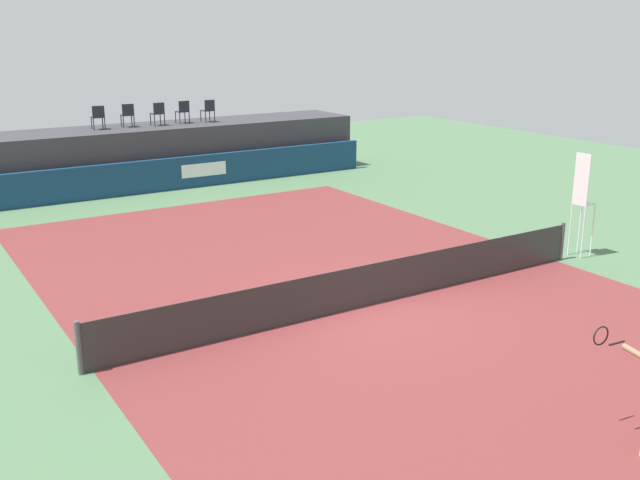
% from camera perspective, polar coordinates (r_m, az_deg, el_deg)
% --- Properties ---
extents(ground_plane, '(48.00, 48.00, 0.00)m').
position_cam_1_polar(ground_plane, '(18.47, -1.68, -2.25)').
color(ground_plane, '#4C704C').
extents(court_inner, '(12.00, 22.00, 0.00)m').
position_cam_1_polar(court_inner, '(16.11, 3.76, -5.11)').
color(court_inner, maroon).
rests_on(court_inner, ground).
extents(sponsor_wall, '(18.00, 0.22, 1.20)m').
position_cam_1_polar(sponsor_wall, '(27.61, -12.83, 4.88)').
color(sponsor_wall, navy).
rests_on(sponsor_wall, ground).
extents(spectator_platform, '(18.00, 2.80, 2.20)m').
position_cam_1_polar(spectator_platform, '(29.20, -14.11, 6.41)').
color(spectator_platform, '#38383D').
rests_on(spectator_platform, ground).
extents(spectator_chair_far_left, '(0.47, 0.47, 0.89)m').
position_cam_1_polar(spectator_chair_far_left, '(28.51, -16.92, 9.21)').
color(spectator_chair_far_left, '#1E232D').
rests_on(spectator_chair_far_left, spectator_platform).
extents(spectator_chair_left, '(0.48, 0.48, 0.89)m').
position_cam_1_polar(spectator_chair_left, '(28.90, -14.77, 9.46)').
color(spectator_chair_left, '#1E232D').
rests_on(spectator_chair_left, spectator_platform).
extents(spectator_chair_center, '(0.46, 0.46, 0.89)m').
position_cam_1_polar(spectator_chair_center, '(29.13, -12.52, 9.66)').
color(spectator_chair_center, '#1E232D').
rests_on(spectator_chair_center, spectator_platform).
extents(spectator_chair_right, '(0.46, 0.46, 0.89)m').
position_cam_1_polar(spectator_chair_right, '(29.63, -10.64, 9.87)').
color(spectator_chair_right, '#1E232D').
rests_on(spectator_chair_right, spectator_platform).
extents(spectator_chair_far_right, '(0.47, 0.47, 0.89)m').
position_cam_1_polar(spectator_chair_far_right, '(29.87, -8.70, 10.01)').
color(spectator_chair_far_right, '#1E232D').
rests_on(spectator_chair_far_right, spectator_platform).
extents(umpire_chair, '(0.46, 0.46, 2.76)m').
position_cam_1_polar(umpire_chair, '(20.25, 19.75, 3.12)').
color(umpire_chair, white).
rests_on(umpire_chair, ground).
extents(tennis_net, '(12.40, 0.02, 0.95)m').
position_cam_1_polar(tennis_net, '(15.94, 3.80, -3.53)').
color(tennis_net, '#2D2D2D').
rests_on(tennis_net, ground).
extents(net_post_near, '(0.10, 0.10, 1.00)m').
position_cam_1_polar(net_post_near, '(13.51, -18.29, -8.00)').
color(net_post_near, '#4C4C51').
rests_on(net_post_near, ground).
extents(net_post_far, '(0.10, 0.10, 1.00)m').
position_cam_1_polar(net_post_far, '(20.05, 18.34, -0.09)').
color(net_post_far, '#4C4C51').
rests_on(net_post_far, ground).
extents(tennis_ball, '(0.07, 0.07, 0.07)m').
position_cam_1_polar(tennis_ball, '(17.26, 3.84, -3.50)').
color(tennis_ball, '#D8EA33').
rests_on(tennis_ball, court_inner).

